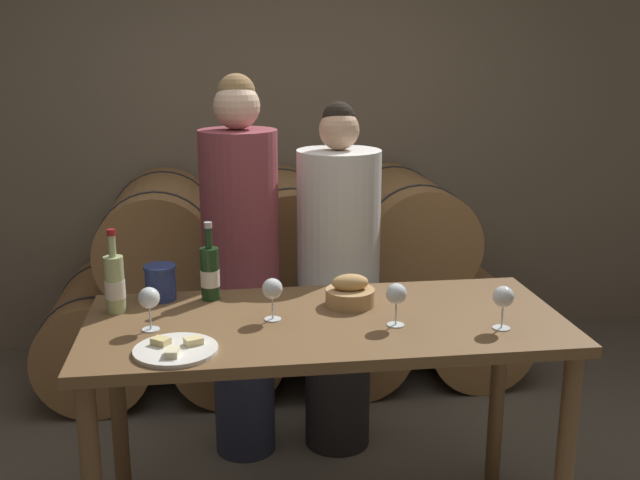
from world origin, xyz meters
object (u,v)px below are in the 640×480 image
Objects in this scene: blue_crock at (160,281)px; wine_glass_far_left at (149,299)px; wine_glass_left at (272,290)px; wine_glass_right at (503,298)px; bread_basket at (350,293)px; cheese_plate at (176,349)px; wine_glass_center at (396,295)px; tasting_table at (326,350)px; person_left at (241,269)px; wine_bottle_white at (115,284)px; wine_bottle_red at (210,273)px; person_right at (338,281)px.

blue_crock is 0.88× the size of wine_glass_far_left.
wine_glass_left is 0.79m from wine_glass_right.
cheese_plate is (-0.62, -0.36, -0.04)m from bread_basket.
wine_glass_far_left is 0.42m from wine_glass_left.
cheese_plate is at bearing -169.86° from wine_glass_center.
wine_glass_left is at bearing 174.97° from tasting_table.
tasting_table is 11.11× the size of wine_glass_right.
wine_glass_right reaches higher than bread_basket.
wine_glass_right is at bearing -21.79° from blue_crock.
blue_crock is 0.88× the size of wine_glass_center.
person_left is at bearing 133.51° from wine_glass_right.
wine_glass_center is at bearing -15.26° from wine_glass_left.
person_left is 0.98m from wine_glass_center.
person_left is 9.45× the size of bread_basket.
wine_glass_left is (-0.30, -0.12, 0.07)m from bread_basket.
wine_bottle_white is at bearing 165.26° from wine_glass_right.
wine_bottle_red is 1.98× the size of wine_glass_center.
cheese_plate is at bearing -65.43° from wine_glass_far_left.
bread_basket is at bearing 12.37° from wine_glass_far_left.
wine_bottle_red is at bearing -106.04° from person_left.
person_right reaches higher than bread_basket.
bread_basket is (0.11, 0.13, 0.16)m from tasting_table.
tasting_table is 0.69m from blue_crock.
wine_bottle_red is at bearing 146.27° from tasting_table.
person_right is at bearing 29.82° from blue_crock.
wine_glass_center is (0.23, -0.10, 0.23)m from tasting_table.
blue_crock is (-0.76, -0.43, 0.17)m from person_right.
cheese_plate is at bearing -155.82° from tasting_table.
person_left is 5.60× the size of wine_bottle_white.
cheese_plate is at bearing -125.23° from person_right.
person_right is 1.18m from cheese_plate.
wine_glass_far_left is at bearing -135.66° from person_right.
wine_bottle_red is (-0.57, -0.46, 0.20)m from person_right.
wine_glass_left and wine_glass_center have the same top height.
wine_glass_left reaches higher than bread_basket.
wine_bottle_red is at bearing 149.94° from wine_glass_center.
wine_glass_right is (0.58, -0.18, 0.23)m from tasting_table.
blue_crock is 0.32m from wine_glass_far_left.
person_left is at bearing 122.92° from bread_basket.
blue_crock is 1.27m from wine_glass_right.
tasting_table is 11.11× the size of wine_glass_center.
person_right is 0.85m from wine_glass_center.
person_left is 0.55m from blue_crock.
person_right is at bearing 44.34° from wine_glass_far_left.
wine_bottle_red reaches higher than tasting_table.
wine_bottle_red reaches higher than wine_glass_right.
wine_bottle_red reaches higher than wine_glass_center.
wine_glass_left is (0.41, -0.28, 0.04)m from blue_crock.
blue_crock is at bearing 154.59° from wine_glass_center.
blue_crock reaches higher than cheese_plate.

